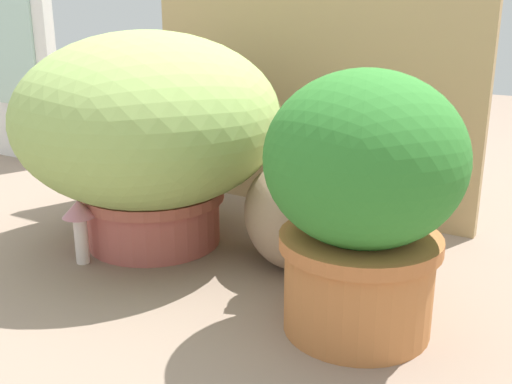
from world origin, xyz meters
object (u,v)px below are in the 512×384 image
leafy_planter (363,195)px  mushroom_ornament_pink (80,219)px  grass_planter (149,128)px  cat (291,214)px

leafy_planter → mushroom_ornament_pink: 0.64m
leafy_planter → mushroom_ornament_pink: size_ratio=3.11×
grass_planter → leafy_planter: size_ratio=1.33×
cat → grass_planter: bearing=-174.4°
grass_planter → cat: size_ratio=1.87×
leafy_planter → cat: size_ratio=1.41×
cat → leafy_planter: bearing=-37.6°
cat → mushroom_ornament_pink: cat is taller
leafy_planter → cat: leafy_planter is taller
grass_planter → mushroom_ornament_pink: (-0.06, -0.18, -0.17)m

